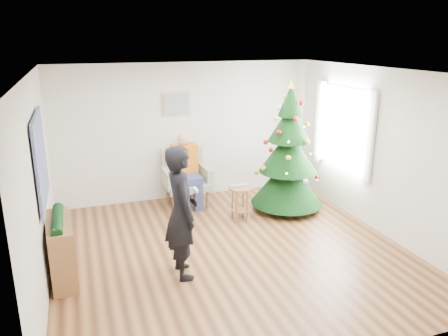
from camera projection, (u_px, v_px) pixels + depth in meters
name	position (u px, v px, depth m)	size (l,w,h in m)	color
floor	(231.00, 251.00, 6.46)	(5.00, 5.00, 0.00)	brown
ceiling	(232.00, 72.00, 5.71)	(5.00, 5.00, 0.00)	white
wall_back	(187.00, 132.00, 8.35)	(5.00, 5.00, 0.00)	silver
wall_front	(328.00, 243.00, 3.82)	(5.00, 5.00, 0.00)	silver
wall_left	(38.00, 186.00, 5.30)	(5.00, 5.00, 0.00)	silver
wall_right	(380.00, 152.00, 6.86)	(5.00, 5.00, 0.00)	silver
window_panel	(343.00, 128.00, 7.70)	(0.04, 1.30, 1.40)	white
curtains	(342.00, 128.00, 7.69)	(0.05, 1.75, 1.50)	white
christmas_tree	(288.00, 153.00, 7.74)	(1.30, 1.30, 2.34)	#3F2816
stool	(240.00, 203.00, 7.46)	(0.40, 0.40, 0.61)	brown
laptop	(240.00, 186.00, 7.37)	(0.33, 0.21, 0.03)	silver
armchair	(186.00, 184.00, 8.17)	(0.85, 0.77, 1.05)	gray
seated_person	(187.00, 169.00, 8.02)	(0.47, 0.68, 1.37)	navy
standing_man	(181.00, 212.00, 5.58)	(0.64, 0.42, 1.76)	black
game_controller	(196.00, 190.00, 5.53)	(0.04, 0.13, 0.04)	white
console	(61.00, 250.00, 5.63)	(0.30, 1.00, 0.80)	brown
garland	(57.00, 220.00, 5.51)	(0.14, 0.14, 0.90)	black
tapestry	(41.00, 159.00, 5.52)	(0.03, 1.50, 1.15)	black
framed_picture	(176.00, 104.00, 8.10)	(0.52, 0.05, 0.42)	tan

